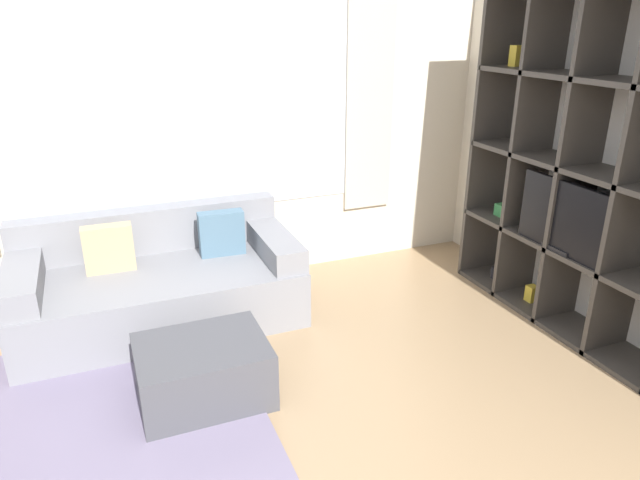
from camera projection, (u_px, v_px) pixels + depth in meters
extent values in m
cube|color=beige|center=(180.00, 124.00, 4.39)|extent=(6.41, 0.07, 2.70)
cube|color=silver|center=(180.00, 112.00, 4.32)|extent=(2.87, 0.01, 1.60)
cube|color=beige|center=(369.00, 101.00, 4.87)|extent=(0.44, 0.03, 1.90)
cube|color=beige|center=(611.00, 138.00, 3.89)|extent=(0.07, 4.45, 2.70)
cube|color=slate|center=(68.00, 436.00, 3.09)|extent=(2.11, 2.01, 0.01)
cube|color=silver|center=(629.00, 172.00, 3.74)|extent=(0.02, 2.34, 2.34)
cube|color=#3D3833|center=(638.00, 184.00, 3.47)|extent=(0.40, 0.04, 2.34)
cube|color=#3D3833|center=(579.00, 167.00, 3.88)|extent=(0.40, 0.04, 2.34)
cube|color=#3D3833|center=(531.00, 153.00, 4.28)|extent=(0.40, 0.04, 2.34)
cube|color=#3D3833|center=(492.00, 141.00, 4.69)|extent=(0.40, 0.04, 2.34)
cube|color=#3D3833|center=(577.00, 331.00, 4.10)|extent=(0.40, 2.34, 0.04)
cube|color=#3D3833|center=(591.00, 258.00, 3.89)|extent=(0.40, 2.34, 0.04)
cube|color=#3D3833|center=(607.00, 175.00, 3.67)|extent=(0.40, 2.34, 0.04)
cube|color=#3D3833|center=(625.00, 82.00, 3.46)|extent=(0.40, 2.34, 0.04)
cube|color=black|center=(562.00, 217.00, 3.87)|extent=(0.04, 0.75, 0.50)
cube|color=black|center=(559.00, 249.00, 3.96)|extent=(0.10, 0.24, 0.03)
cube|color=#388947|center=(503.00, 210.00, 4.64)|extent=(0.10, 0.10, 0.10)
cylinder|color=#232328|center=(494.00, 273.00, 4.87)|extent=(0.06, 0.06, 0.09)
cube|color=gold|center=(532.00, 293.00, 4.46)|extent=(0.08, 0.08, 0.13)
cube|color=gold|center=(516.00, 56.00, 4.26)|extent=(0.08, 0.08, 0.15)
cube|color=gray|center=(161.00, 296.00, 4.19)|extent=(1.98, 0.99, 0.42)
cube|color=gray|center=(149.00, 230.00, 4.40)|extent=(1.98, 0.18, 0.35)
cube|color=gray|center=(22.00, 279.00, 3.77)|extent=(0.24, 0.93, 0.18)
cube|color=gray|center=(273.00, 242.00, 4.38)|extent=(0.24, 0.93, 0.18)
cube|color=slate|center=(222.00, 233.00, 4.33)|extent=(0.35, 0.14, 0.34)
cube|color=tan|center=(109.00, 248.00, 4.05)|extent=(0.34, 0.13, 0.34)
cube|color=#47474C|center=(203.00, 371.00, 3.35)|extent=(0.75, 0.58, 0.36)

